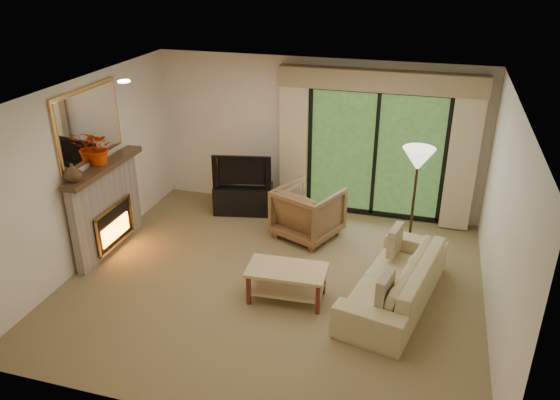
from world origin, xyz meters
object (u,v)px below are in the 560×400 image
(coffee_table, at_px, (287,284))
(media_console, at_px, (243,199))
(armchair, at_px, (308,212))
(sofa, at_px, (395,279))

(coffee_table, bearing_deg, media_console, 118.78)
(armchair, distance_m, sofa, 2.04)
(media_console, height_order, armchair, armchair)
(sofa, height_order, coffee_table, sofa)
(media_console, distance_m, armchair, 1.39)
(armchair, height_order, coffee_table, armchair)
(sofa, bearing_deg, coffee_table, -63.43)
(media_console, height_order, coffee_table, media_console)
(media_console, relative_size, coffee_table, 0.98)
(media_console, xyz_separation_m, armchair, (1.27, -0.53, 0.17))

